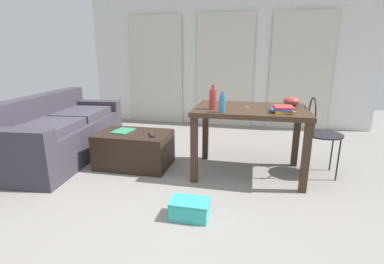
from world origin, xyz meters
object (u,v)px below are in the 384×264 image
object	(u,v)px
wire_chair	(318,127)
shoebox	(190,209)
couch	(61,133)
coffee_table	(134,149)
craft_table	(250,118)
bottle_near	(213,99)
book_stack	(283,109)
magazine	(123,131)
bottle_far	(223,103)
bowl	(292,101)
scissors	(248,107)
tv_remote_primary	(152,135)

from	to	relation	value
wire_chair	shoebox	world-z (taller)	wire_chair
couch	shoebox	xyz separation A→B (m)	(1.97, -1.06, -0.24)
coffee_table	shoebox	size ratio (longest dim) A/B	2.66
craft_table	wire_chair	world-z (taller)	wire_chair
bottle_near	book_stack	world-z (taller)	bottle_near
wire_chair	magazine	bearing A→B (deg)	-175.24
couch	bottle_far	world-z (taller)	bottle_far
bowl	scissors	world-z (taller)	bowl
bottle_far	magazine	bearing A→B (deg)	167.42
bottle_far	bowl	bearing A→B (deg)	37.29
coffee_table	scissors	bearing A→B (deg)	3.71
book_stack	couch	bearing A→B (deg)	176.02
bottle_far	shoebox	distance (m)	1.08
bowl	magazine	bearing A→B (deg)	-172.01
wire_chair	bowl	size ratio (longest dim) A/B	5.07
bowl	shoebox	world-z (taller)	bowl
wire_chair	scissors	distance (m)	0.81
book_stack	tv_remote_primary	xyz separation A→B (m)	(-1.41, 0.03, -0.36)
couch	coffee_table	distance (m)	1.07
coffee_table	bottle_far	bearing A→B (deg)	-12.83
magazine	bowl	bearing A→B (deg)	14.70
bottle_far	scissors	bearing A→B (deg)	54.01
scissors	shoebox	bearing A→B (deg)	-111.10
coffee_table	bottle_near	size ratio (longest dim) A/B	3.32
bottle_near	bowl	xyz separation A→B (m)	(0.84, 0.40, -0.06)
bottle_far	tv_remote_primary	distance (m)	0.94
couch	craft_table	xyz separation A→B (m)	(2.41, -0.02, 0.33)
wire_chair	scissors	xyz separation A→B (m)	(-0.77, -0.13, 0.22)
tv_remote_primary	craft_table	bearing A→B (deg)	-22.23
scissors	book_stack	bearing A→B (deg)	-28.33
tv_remote_primary	magazine	distance (m)	0.42
bowl	shoebox	size ratio (longest dim) A/B	0.54
coffee_table	bowl	bearing A→B (deg)	9.49
bottle_near	tv_remote_primary	world-z (taller)	bottle_near
craft_table	bottle_far	xyz separation A→B (m)	(-0.27, -0.31, 0.20)
craft_table	scissors	size ratio (longest dim) A/B	11.54
tv_remote_primary	shoebox	distance (m)	1.17
couch	bowl	bearing A→B (deg)	4.28
book_stack	tv_remote_primary	bearing A→B (deg)	178.64
bowl	magazine	xyz separation A→B (m)	(-1.94, -0.27, -0.39)
bottle_far	tv_remote_primary	world-z (taller)	bottle_far
craft_table	shoebox	bearing A→B (deg)	-112.93
scissors	tv_remote_primary	size ratio (longest dim) A/B	0.62
coffee_table	magazine	bearing A→B (deg)	169.27
shoebox	magazine	bearing A→B (deg)	136.57
shoebox	wire_chair	bearing A→B (deg)	45.29
bottle_near	wire_chair	bearing A→B (deg)	15.74
bottle_near	bowl	distance (m)	0.93
bottle_near	tv_remote_primary	distance (m)	0.83
bottle_near	scissors	distance (m)	0.42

